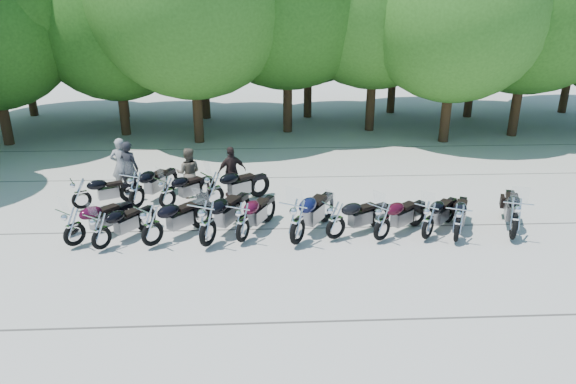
{
  "coord_description": "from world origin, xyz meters",
  "views": [
    {
      "loc": [
        -0.63,
        -11.63,
        5.96
      ],
      "look_at": [
        0.0,
        1.5,
        1.1
      ],
      "focal_mm": 32.0,
      "sensor_mm": 36.0,
      "label": 1
    }
  ],
  "objects_px": {
    "motorcycle_7": "(382,221)",
    "rider_2": "(232,172)",
    "motorcycle_4": "(242,221)",
    "motorcycle_6": "(336,220)",
    "motorcycle_5": "(297,221)",
    "motorcycle_13": "(167,192)",
    "motorcycle_0": "(73,226)",
    "motorcycle_10": "(515,218)",
    "motorcycle_12": "(136,189)",
    "motorcycle_14": "(214,188)",
    "motorcycle_2": "(152,225)",
    "motorcycle_1": "(100,230)",
    "rider_1": "(189,173)",
    "motorcycle_8": "(428,219)",
    "rider_3": "(129,168)",
    "rider_0": "(122,166)",
    "motorcycle_9": "(458,222)",
    "motorcycle_3": "(207,222)",
    "motorcycle_11": "(81,193)"
  },
  "relations": [
    {
      "from": "motorcycle_1",
      "to": "motorcycle_5",
      "type": "bearing_deg",
      "value": -144.81
    },
    {
      "from": "motorcycle_7",
      "to": "rider_3",
      "type": "height_order",
      "value": "rider_3"
    },
    {
      "from": "motorcycle_1",
      "to": "motorcycle_14",
      "type": "bearing_deg",
      "value": -98.62
    },
    {
      "from": "motorcycle_1",
      "to": "rider_0",
      "type": "relative_size",
      "value": 1.1
    },
    {
      "from": "motorcycle_12",
      "to": "rider_2",
      "type": "xyz_separation_m",
      "value": [
        2.84,
        1.03,
        0.16
      ]
    },
    {
      "from": "motorcycle_9",
      "to": "rider_2",
      "type": "bearing_deg",
      "value": -7.16
    },
    {
      "from": "motorcycle_4",
      "to": "motorcycle_8",
      "type": "xyz_separation_m",
      "value": [
        4.88,
        -0.05,
        -0.03
      ]
    },
    {
      "from": "motorcycle_12",
      "to": "motorcycle_11",
      "type": "bearing_deg",
      "value": 24.65
    },
    {
      "from": "motorcycle_14",
      "to": "motorcycle_6",
      "type": "bearing_deg",
      "value": -160.77
    },
    {
      "from": "motorcycle_4",
      "to": "motorcycle_13",
      "type": "distance_m",
      "value": 3.43
    },
    {
      "from": "motorcycle_9",
      "to": "rider_3",
      "type": "relative_size",
      "value": 1.19
    },
    {
      "from": "motorcycle_2",
      "to": "motorcycle_12",
      "type": "height_order",
      "value": "motorcycle_12"
    },
    {
      "from": "motorcycle_8",
      "to": "motorcycle_12",
      "type": "xyz_separation_m",
      "value": [
        -8.18,
        2.56,
        0.07
      ]
    },
    {
      "from": "motorcycle_5",
      "to": "motorcycle_12",
      "type": "relative_size",
      "value": 1.07
    },
    {
      "from": "motorcycle_5",
      "to": "motorcycle_4",
      "type": "bearing_deg",
      "value": 21.24
    },
    {
      "from": "rider_0",
      "to": "motorcycle_3",
      "type": "bearing_deg",
      "value": 120.91
    },
    {
      "from": "motorcycle_4",
      "to": "motorcycle_12",
      "type": "xyz_separation_m",
      "value": [
        -3.3,
        2.51,
        0.04
      ]
    },
    {
      "from": "motorcycle_7",
      "to": "motorcycle_10",
      "type": "bearing_deg",
      "value": -130.82
    },
    {
      "from": "motorcycle_3",
      "to": "rider_0",
      "type": "relative_size",
      "value": 1.36
    },
    {
      "from": "motorcycle_11",
      "to": "motorcycle_8",
      "type": "bearing_deg",
      "value": -131.99
    },
    {
      "from": "motorcycle_10",
      "to": "motorcycle_12",
      "type": "xyz_separation_m",
      "value": [
        -10.44,
        2.69,
        0.0
      ]
    },
    {
      "from": "motorcycle_1",
      "to": "motorcycle_9",
      "type": "height_order",
      "value": "motorcycle_9"
    },
    {
      "from": "motorcycle_13",
      "to": "motorcycle_8",
      "type": "bearing_deg",
      "value": -153.75
    },
    {
      "from": "motorcycle_4",
      "to": "motorcycle_14",
      "type": "relative_size",
      "value": 0.97
    },
    {
      "from": "motorcycle_0",
      "to": "rider_3",
      "type": "bearing_deg",
      "value": -58.39
    },
    {
      "from": "motorcycle_10",
      "to": "rider_3",
      "type": "relative_size",
      "value": 1.33
    },
    {
      "from": "motorcycle_10",
      "to": "rider_3",
      "type": "xyz_separation_m",
      "value": [
        -10.95,
        4.1,
        0.23
      ]
    },
    {
      "from": "motorcycle_7",
      "to": "rider_2",
      "type": "height_order",
      "value": "rider_2"
    },
    {
      "from": "motorcycle_11",
      "to": "rider_3",
      "type": "xyz_separation_m",
      "value": [
        1.14,
        1.39,
        0.33
      ]
    },
    {
      "from": "rider_1",
      "to": "motorcycle_0",
      "type": "bearing_deg",
      "value": 57.63
    },
    {
      "from": "motorcycle_3",
      "to": "motorcycle_11",
      "type": "xyz_separation_m",
      "value": [
        -4.08,
        2.75,
        -0.15
      ]
    },
    {
      "from": "rider_0",
      "to": "rider_1",
      "type": "distance_m",
      "value": 2.31
    },
    {
      "from": "motorcycle_2",
      "to": "motorcycle_12",
      "type": "relative_size",
      "value": 0.96
    },
    {
      "from": "motorcycle_5",
      "to": "motorcycle_7",
      "type": "distance_m",
      "value": 2.24
    },
    {
      "from": "motorcycle_6",
      "to": "motorcycle_14",
      "type": "distance_m",
      "value": 4.19
    },
    {
      "from": "motorcycle_2",
      "to": "motorcycle_6",
      "type": "bearing_deg",
      "value": -135.37
    },
    {
      "from": "motorcycle_4",
      "to": "motorcycle_6",
      "type": "bearing_deg",
      "value": -153.46
    },
    {
      "from": "motorcycle_10",
      "to": "motorcycle_14",
      "type": "relative_size",
      "value": 1.03
    },
    {
      "from": "motorcycle_3",
      "to": "motorcycle_9",
      "type": "bearing_deg",
      "value": -154.41
    },
    {
      "from": "motorcycle_8",
      "to": "rider_3",
      "type": "distance_m",
      "value": 9.57
    },
    {
      "from": "motorcycle_5",
      "to": "motorcycle_13",
      "type": "height_order",
      "value": "motorcycle_5"
    },
    {
      "from": "motorcycle_4",
      "to": "motorcycle_2",
      "type": "bearing_deg",
      "value": 28.56
    },
    {
      "from": "motorcycle_9",
      "to": "rider_3",
      "type": "xyz_separation_m",
      "value": [
        -9.42,
        4.16,
        0.29
      ]
    },
    {
      "from": "motorcycle_0",
      "to": "motorcycle_10",
      "type": "relative_size",
      "value": 0.91
    },
    {
      "from": "motorcycle_14",
      "to": "motorcycle_8",
      "type": "bearing_deg",
      "value": -148.59
    },
    {
      "from": "motorcycle_1",
      "to": "rider_1",
      "type": "distance_m",
      "value": 4.19
    },
    {
      "from": "motorcycle_5",
      "to": "motorcycle_13",
      "type": "relative_size",
      "value": 1.23
    },
    {
      "from": "motorcycle_2",
      "to": "motorcycle_0",
      "type": "bearing_deg",
      "value": 39.48
    },
    {
      "from": "motorcycle_9",
      "to": "motorcycle_13",
      "type": "relative_size",
      "value": 1.03
    },
    {
      "from": "motorcycle_0",
      "to": "motorcycle_11",
      "type": "xyz_separation_m",
      "value": [
        -0.65,
        2.56,
        -0.04
      ]
    }
  ]
}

